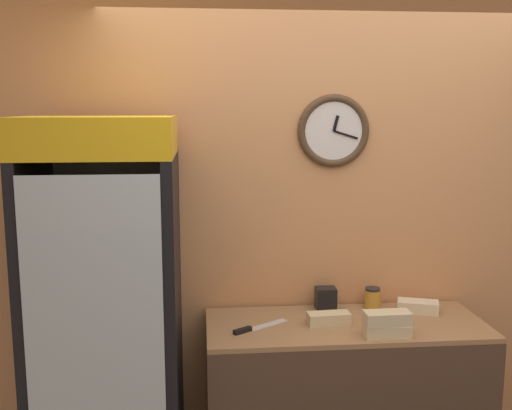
{
  "coord_description": "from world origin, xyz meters",
  "views": [
    {
      "loc": [
        -0.73,
        -2.05,
        2.0
      ],
      "look_at": [
        -0.46,
        0.85,
        1.52
      ],
      "focal_mm": 42.0,
      "sensor_mm": 36.0,
      "label": 1
    }
  ],
  "objects": [
    {
      "name": "wall_back",
      "position": [
        -0.0,
        1.17,
        1.35
      ],
      "size": [
        5.2,
        0.1,
        2.7
      ],
      "color": "tan",
      "rests_on": "ground_plane"
    },
    {
      "name": "prep_counter",
      "position": [
        0.0,
        0.84,
        0.45
      ],
      "size": [
        1.43,
        0.57,
        0.91
      ],
      "color": "#4C3828",
      "rests_on": "ground_plane"
    },
    {
      "name": "beverage_cooler",
      "position": [
        -1.19,
        0.81,
        1.07
      ],
      "size": [
        0.68,
        0.71,
        1.96
      ],
      "color": "black",
      "rests_on": "ground_plane"
    },
    {
      "name": "sandwich_stack_bottom",
      "position": [
        0.15,
        0.63,
        0.94
      ],
      "size": [
        0.22,
        0.1,
        0.06
      ],
      "color": "beige",
      "rests_on": "prep_counter"
    },
    {
      "name": "sandwich_stack_middle",
      "position": [
        0.15,
        0.63,
        1.0
      ],
      "size": [
        0.22,
        0.1,
        0.06
      ],
      "color": "beige",
      "rests_on": "sandwich_stack_bottom"
    },
    {
      "name": "sandwich_flat_left",
      "position": [
        0.42,
        0.95,
        0.94
      ],
      "size": [
        0.24,
        0.17,
        0.06
      ],
      "color": "beige",
      "rests_on": "prep_counter"
    },
    {
      "name": "sandwich_flat_right",
      "position": [
        -0.1,
        0.81,
        0.94
      ],
      "size": [
        0.22,
        0.1,
        0.06
      ],
      "color": "beige",
      "rests_on": "prep_counter"
    },
    {
      "name": "chefs_knife",
      "position": [
        -0.48,
        0.78,
        0.91
      ],
      "size": [
        0.29,
        0.21,
        0.02
      ],
      "color": "silver",
      "rests_on": "prep_counter"
    },
    {
      "name": "condiment_jar",
      "position": [
        0.2,
        1.05,
        0.96
      ],
      "size": [
        0.09,
        0.09,
        0.11
      ],
      "color": "gold",
      "rests_on": "prep_counter"
    },
    {
      "name": "napkin_dispenser",
      "position": [
        -0.06,
        1.05,
        0.97
      ],
      "size": [
        0.11,
        0.09,
        0.12
      ],
      "color": "black",
      "rests_on": "prep_counter"
    }
  ]
}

